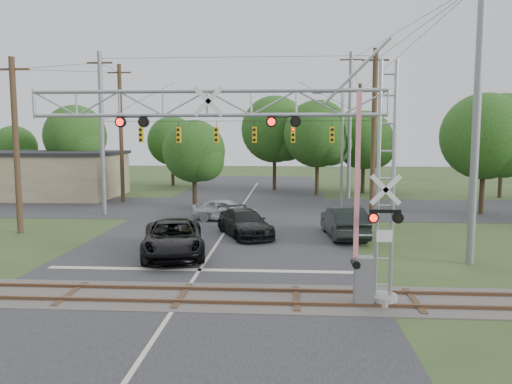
# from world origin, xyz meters

# --- Properties ---
(ground) EXTENTS (160.00, 160.00, 0.00)m
(ground) POSITION_xyz_m (0.00, 0.00, 0.00)
(ground) COLOR #30431F
(ground) RESTS_ON ground
(road_main) EXTENTS (14.00, 90.00, 0.02)m
(road_main) POSITION_xyz_m (0.00, 10.00, 0.01)
(road_main) COLOR #252527
(road_main) RESTS_ON ground
(road_cross) EXTENTS (90.00, 12.00, 0.02)m
(road_cross) POSITION_xyz_m (0.00, 24.00, 0.01)
(road_cross) COLOR #252527
(road_cross) RESTS_ON ground
(railroad_track) EXTENTS (90.00, 3.20, 0.17)m
(railroad_track) POSITION_xyz_m (0.00, 2.00, 0.03)
(railroad_track) COLOR #45403C
(railroad_track) RESTS_ON ground
(crossing_gantry) EXTENTS (12.30, 1.02, 8.02)m
(crossing_gantry) POSITION_xyz_m (3.27, 1.63, 4.98)
(crossing_gantry) COLOR gray
(crossing_gantry) RESTS_ON ground
(traffic_signal_span) EXTENTS (19.34, 0.36, 11.50)m
(traffic_signal_span) POSITION_xyz_m (0.91, 20.00, 5.75)
(traffic_signal_span) COLOR gray
(traffic_signal_span) RESTS_ON ground
(pickup_black) EXTENTS (4.00, 6.44, 1.66)m
(pickup_black) POSITION_xyz_m (-1.70, 8.01, 0.83)
(pickup_black) COLOR black
(pickup_black) RESTS_ON ground
(car_dark) EXTENTS (4.02, 5.56, 1.50)m
(car_dark) POSITION_xyz_m (1.26, 12.89, 0.75)
(car_dark) COLOR black
(car_dark) RESTS_ON ground
(sedan_silver) EXTENTS (4.67, 2.75, 1.49)m
(sedan_silver) POSITION_xyz_m (-0.47, 17.83, 0.75)
(sedan_silver) COLOR #AAADB2
(sedan_silver) RESTS_ON ground
(suv_dark) EXTENTS (2.34, 5.42, 1.73)m
(suv_dark) POSITION_xyz_m (6.80, 12.88, 0.87)
(suv_dark) COLOR black
(suv_dark) RESTS_ON ground
(commercial_building) EXTENTS (18.20, 9.48, 4.22)m
(commercial_building) POSITION_xyz_m (-21.08, 29.91, 2.12)
(commercial_building) COLOR #897A5B
(commercial_building) RESTS_ON ground
(streetlight) EXTENTS (2.47, 0.26, 9.25)m
(streetlight) POSITION_xyz_m (7.74, 25.25, 5.17)
(streetlight) COLOR gray
(streetlight) RESTS_ON ground
(utility_poles) EXTENTS (25.61, 29.32, 13.06)m
(utility_poles) POSITION_xyz_m (2.46, 22.89, 5.99)
(utility_poles) COLOR #473221
(utility_poles) RESTS_ON ground
(treeline) EXTENTS (54.93, 25.43, 9.80)m
(treeline) POSITION_xyz_m (3.34, 33.17, 5.62)
(treeline) COLOR #342718
(treeline) RESTS_ON ground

